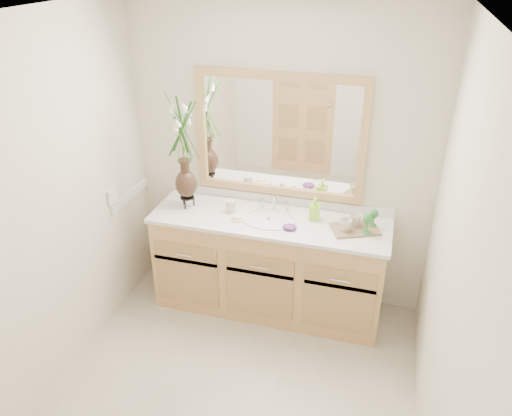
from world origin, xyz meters
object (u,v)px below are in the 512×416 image
(flower_vase, at_px, (183,140))
(soap_bottle, at_px, (315,210))
(tumbler, at_px, (231,206))
(tray, at_px, (355,229))

(flower_vase, xyz_separation_m, soap_bottle, (1.01, 0.07, -0.48))
(tumbler, relative_size, soap_bottle, 0.61)
(flower_vase, relative_size, soap_bottle, 5.19)
(tumbler, bearing_deg, soap_bottle, 5.72)
(soap_bottle, bearing_deg, tray, -24.12)
(tumbler, distance_m, soap_bottle, 0.66)
(tumbler, bearing_deg, flower_vase, -178.73)
(tumbler, height_order, soap_bottle, soap_bottle)
(tumbler, distance_m, tray, 0.97)
(flower_vase, distance_m, tumbler, 0.63)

